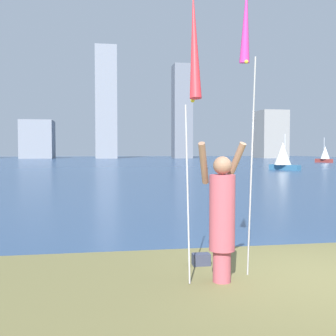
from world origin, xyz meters
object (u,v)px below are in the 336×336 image
person (222,213)px  kite_flag_right (246,30)px  bag (201,259)px  kite_flag_left (194,49)px  sailboat_0 (325,155)px  sailboat_2 (283,156)px

person → kite_flag_right: kite_flag_right is taller
person → bag: bearing=88.1°
kite_flag_left → kite_flag_right: bearing=34.4°
kite_flag_left → kite_flag_right: 1.27m
bag → sailboat_0: (32.60, 51.84, 1.11)m
kite_flag_left → sailboat_2: (16.22, 31.83, -1.92)m
bag → sailboat_0: size_ratio=0.08×
sailboat_2 → kite_flag_left: bearing=-117.0°
person → sailboat_0: (32.51, 52.72, 0.20)m
kite_flag_right → sailboat_0: 61.40m
bag → kite_flag_left: bearing=-109.1°
kite_flag_left → kite_flag_right: (0.97, 0.67, 0.48)m
person → bag: 1.27m
bag → sailboat_2: 34.54m
kite_flag_left → sailboat_2: kite_flag_left is taller
person → kite_flag_left: kite_flag_left is taller
person → sailboat_0: bearing=50.8°
bag → sailboat_0: 61.25m
kite_flag_right → sailboat_0: bearing=58.5°
sailboat_0 → sailboat_2: (-16.77, -21.16, 0.16)m
kite_flag_right → sailboat_2: kite_flag_right is taller
bag → person: bearing=-84.3°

